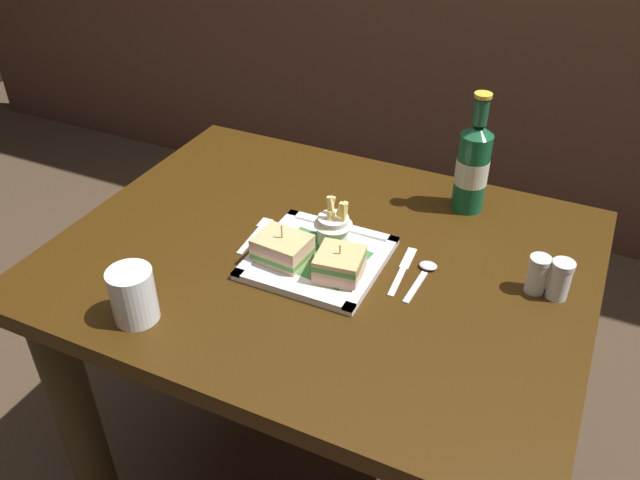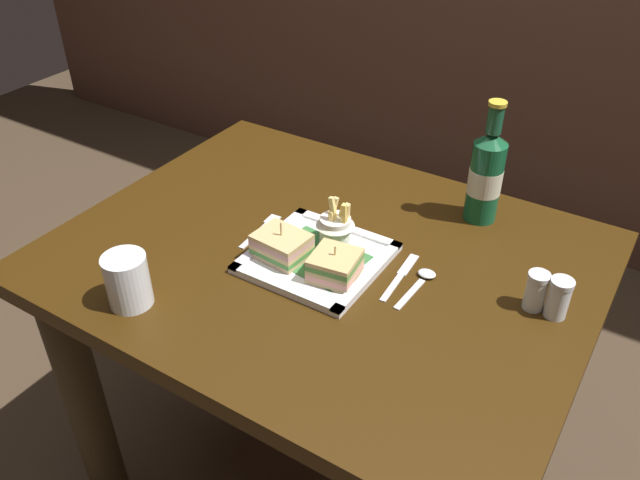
{
  "view_description": "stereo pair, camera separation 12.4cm",
  "coord_description": "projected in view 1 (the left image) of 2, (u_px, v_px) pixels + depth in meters",
  "views": [
    {
      "loc": [
        0.44,
        -0.94,
        1.5
      ],
      "look_at": [
        0.0,
        -0.01,
        0.78
      ],
      "focal_mm": 36.28,
      "sensor_mm": 36.0,
      "label": 1
    },
    {
      "loc": [
        0.55,
        -0.88,
        1.5
      ],
      "look_at": [
        0.0,
        -0.01,
        0.78
      ],
      "focal_mm": 36.28,
      "sensor_mm": 36.0,
      "label": 2
    }
  ],
  "objects": [
    {
      "name": "ground_plane",
      "position": [
        321.0,
        478.0,
        1.72
      ],
      "size": [
        6.0,
        6.0,
        0.0
      ],
      "primitive_type": "plane",
      "color": "#413223"
    },
    {
      "name": "sandwich_half_right",
      "position": [
        340.0,
        264.0,
        1.2
      ],
      "size": [
        0.09,
        0.1,
        0.07
      ],
      "color": "tan",
      "rests_on": "square_plate"
    },
    {
      "name": "water_glass",
      "position": [
        134.0,
        298.0,
        1.1
      ],
      "size": [
        0.08,
        0.08,
        0.1
      ],
      "color": "silver",
      "rests_on": "dining_table"
    },
    {
      "name": "salt_shaker",
      "position": [
        537.0,
        276.0,
        1.17
      ],
      "size": [
        0.04,
        0.04,
        0.07
      ],
      "color": "silver",
      "rests_on": "dining_table"
    },
    {
      "name": "fries_cup",
      "position": [
        333.0,
        224.0,
        1.27
      ],
      "size": [
        0.08,
        0.08,
        0.11
      ],
      "color": "white",
      "rests_on": "square_plate"
    },
    {
      "name": "fork",
      "position": [
        256.0,
        233.0,
        1.34
      ],
      "size": [
        0.03,
        0.14,
        0.0
      ],
      "color": "silver",
      "rests_on": "dining_table"
    },
    {
      "name": "dining_table",
      "position": [
        322.0,
        316.0,
        1.38
      ],
      "size": [
        1.04,
        0.82,
        0.74
      ],
      "color": "#341F08",
      "rests_on": "ground_plane"
    },
    {
      "name": "knife",
      "position": [
        403.0,
        269.0,
        1.24
      ],
      "size": [
        0.03,
        0.16,
        0.0
      ],
      "color": "silver",
      "rests_on": "dining_table"
    },
    {
      "name": "sandwich_half_left",
      "position": [
        282.0,
        248.0,
        1.24
      ],
      "size": [
        0.11,
        0.09,
        0.08
      ],
      "color": "tan",
      "rests_on": "square_plate"
    },
    {
      "name": "beer_bottle",
      "position": [
        473.0,
        165.0,
        1.36
      ],
      "size": [
        0.07,
        0.07,
        0.27
      ],
      "color": "#125632",
      "rests_on": "dining_table"
    },
    {
      "name": "spoon",
      "position": [
        425.0,
        271.0,
        1.23
      ],
      "size": [
        0.03,
        0.13,
        0.01
      ],
      "color": "silver",
      "rests_on": "dining_table"
    },
    {
      "name": "pepper_shaker",
      "position": [
        559.0,
        282.0,
        1.16
      ],
      "size": [
        0.04,
        0.04,
        0.08
      ],
      "color": "silver",
      "rests_on": "dining_table"
    },
    {
      "name": "square_plate",
      "position": [
        318.0,
        258.0,
        1.26
      ],
      "size": [
        0.25,
        0.25,
        0.02
      ],
      "color": "white",
      "rests_on": "dining_table"
    }
  ]
}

